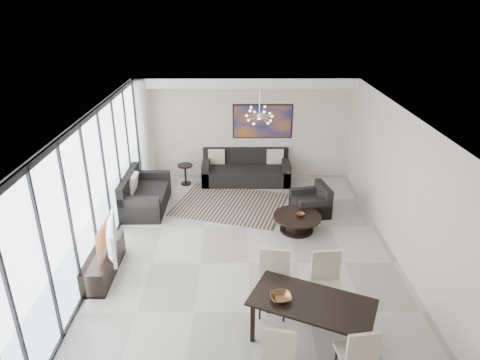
{
  "coord_description": "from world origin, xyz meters",
  "views": [
    {
      "loc": [
        -0.22,
        -7.14,
        4.91
      ],
      "look_at": [
        -0.16,
        1.28,
        1.25
      ],
      "focal_mm": 32.0,
      "sensor_mm": 36.0,
      "label": 1
    }
  ],
  "objects_px": {
    "coffee_table": "(297,222)",
    "tv_console": "(104,262)",
    "sofa_main": "(246,171)",
    "dining_table": "(312,306)",
    "television": "(107,239)"
  },
  "relations": [
    {
      "from": "coffee_table",
      "to": "sofa_main",
      "type": "distance_m",
      "value": 3.0
    },
    {
      "from": "tv_console",
      "to": "television",
      "type": "height_order",
      "value": "television"
    },
    {
      "from": "coffee_table",
      "to": "tv_console",
      "type": "relative_size",
      "value": 0.69
    },
    {
      "from": "coffee_table",
      "to": "dining_table",
      "type": "distance_m",
      "value": 3.4
    },
    {
      "from": "coffee_table",
      "to": "television",
      "type": "bearing_deg",
      "value": -155.93
    },
    {
      "from": "sofa_main",
      "to": "dining_table",
      "type": "bearing_deg",
      "value": -82.08
    },
    {
      "from": "television",
      "to": "coffee_table",
      "type": "bearing_deg",
      "value": -80.78
    },
    {
      "from": "coffee_table",
      "to": "tv_console",
      "type": "bearing_deg",
      "value": -157.71
    },
    {
      "from": "television",
      "to": "dining_table",
      "type": "bearing_deg",
      "value": -130.88
    },
    {
      "from": "sofa_main",
      "to": "television",
      "type": "bearing_deg",
      "value": -120.53
    },
    {
      "from": "tv_console",
      "to": "dining_table",
      "type": "relative_size",
      "value": 0.77
    },
    {
      "from": "sofa_main",
      "to": "tv_console",
      "type": "xyz_separation_m",
      "value": [
        -2.79,
        -4.39,
        -0.06
      ]
    },
    {
      "from": "dining_table",
      "to": "tv_console",
      "type": "bearing_deg",
      "value": 154.05
    },
    {
      "from": "sofa_main",
      "to": "television",
      "type": "height_order",
      "value": "television"
    },
    {
      "from": "tv_console",
      "to": "dining_table",
      "type": "bearing_deg",
      "value": -25.95
    }
  ]
}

